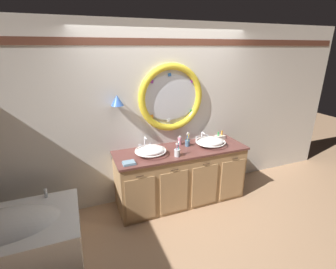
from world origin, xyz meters
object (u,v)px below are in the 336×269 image
at_px(sink_basin_left, 151,151).
at_px(sink_basin_right, 211,142).
at_px(soap_dispenser, 180,141).
at_px(bathtub, 4,241).
at_px(folded_hand_towel, 129,163).
at_px(toothbrush_holder_right, 187,143).
at_px(toothbrush_holder_left, 177,152).
at_px(toiletry_basket, 220,137).

bearing_deg(sink_basin_left, sink_basin_right, -0.00).
xyz_separation_m(sink_basin_left, soap_dispenser, (0.53, 0.20, 0.00)).
bearing_deg(sink_basin_left, soap_dispenser, 20.56).
bearing_deg(bathtub, sink_basin_right, 8.57).
relative_size(soap_dispenser, folded_hand_towel, 0.90).
bearing_deg(soap_dispenser, toothbrush_holder_right, -46.40).
height_order(bathtub, soap_dispenser, soap_dispenser).
distance_m(toothbrush_holder_left, toiletry_basket, 0.99).
relative_size(toothbrush_holder_right, soap_dispenser, 1.52).
xyz_separation_m(toothbrush_holder_left, toothbrush_holder_right, (0.29, 0.28, -0.00)).
height_order(soap_dispenser, folded_hand_towel, soap_dispenser).
bearing_deg(sink_basin_left, folded_hand_towel, -153.91).
xyz_separation_m(sink_basin_left, toothbrush_holder_left, (0.32, -0.17, -0.00)).
bearing_deg(toothbrush_holder_right, toiletry_basket, 8.49).
distance_m(sink_basin_left, soap_dispenser, 0.56).
relative_size(sink_basin_left, soap_dispenser, 2.96).
xyz_separation_m(sink_basin_right, toothbrush_holder_right, (-0.33, 0.11, -0.00)).
xyz_separation_m(toothbrush_holder_left, folded_hand_towel, (-0.66, 0.01, -0.04)).
bearing_deg(sink_basin_left, bathtub, -166.97).
bearing_deg(soap_dispenser, toiletry_basket, 0.23).
bearing_deg(sink_basin_right, sink_basin_left, 180.00).
distance_m(bathtub, sink_basin_left, 1.91).
distance_m(bathtub, soap_dispenser, 2.45).
xyz_separation_m(bathtub, sink_basin_right, (2.71, 0.41, 0.59)).
xyz_separation_m(toothbrush_holder_left, soap_dispenser, (0.20, 0.37, 0.01)).
bearing_deg(sink_basin_right, bathtub, -171.43).
relative_size(folded_hand_towel, toiletry_basket, 1.09).
height_order(bathtub, toothbrush_holder_left, toothbrush_holder_left).
bearing_deg(soap_dispenser, folded_hand_towel, -157.21).
bearing_deg(sink_basin_right, toothbrush_holder_left, -164.33).
bearing_deg(folded_hand_towel, soap_dispenser, 22.79).
distance_m(sink_basin_right, toothbrush_holder_right, 0.35).
relative_size(sink_basin_left, toiletry_basket, 2.92).
bearing_deg(toothbrush_holder_right, sink_basin_right, -17.60).
bearing_deg(sink_basin_left, toothbrush_holder_right, 9.81).
height_order(toothbrush_holder_left, soap_dispenser, toothbrush_holder_left).
height_order(sink_basin_right, soap_dispenser, soap_dispenser).
xyz_separation_m(folded_hand_towel, toiletry_basket, (1.58, 0.37, 0.02)).
relative_size(toothbrush_holder_left, soap_dispenser, 1.49).
bearing_deg(toiletry_basket, sink_basin_left, -170.86).
relative_size(sink_basin_left, folded_hand_towel, 2.68).
distance_m(sink_basin_right, toiletry_basket, 0.36).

